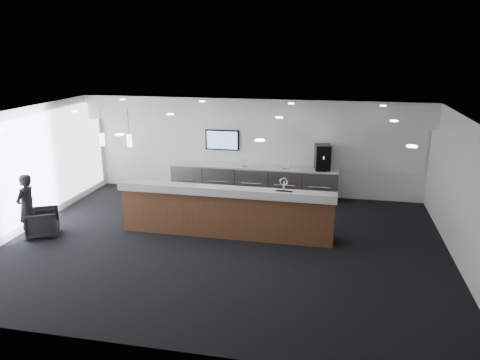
% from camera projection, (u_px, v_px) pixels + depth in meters
% --- Properties ---
extents(ground, '(10.00, 10.00, 0.00)m').
position_uv_depth(ground, '(225.00, 244.00, 10.82)').
color(ground, black).
rests_on(ground, ground).
extents(ceiling, '(10.00, 8.00, 0.02)m').
position_uv_depth(ceiling, '(223.00, 114.00, 9.99)').
color(ceiling, black).
rests_on(ceiling, back_wall).
extents(back_wall, '(10.00, 0.02, 3.00)m').
position_uv_depth(back_wall, '(255.00, 146.00, 14.17)').
color(back_wall, white).
rests_on(back_wall, ground).
extents(left_wall, '(0.02, 8.00, 3.00)m').
position_uv_depth(left_wall, '(25.00, 170.00, 11.38)').
color(left_wall, white).
rests_on(left_wall, ground).
extents(right_wall, '(0.02, 8.00, 3.00)m').
position_uv_depth(right_wall, '(465.00, 196.00, 9.43)').
color(right_wall, white).
rests_on(right_wall, ground).
extents(soffit_bulkhead, '(10.00, 0.90, 0.70)m').
position_uv_depth(soffit_bulkhead, '(253.00, 109.00, 13.43)').
color(soffit_bulkhead, white).
rests_on(soffit_bulkhead, back_wall).
extents(alcove_panel, '(9.80, 0.06, 1.40)m').
position_uv_depth(alcove_panel, '(255.00, 142.00, 14.11)').
color(alcove_panel, white).
rests_on(alcove_panel, back_wall).
extents(window_blinds_wall, '(0.04, 7.36, 2.55)m').
position_uv_depth(window_blinds_wall, '(26.00, 170.00, 11.37)').
color(window_blinds_wall, silver).
rests_on(window_blinds_wall, left_wall).
extents(back_credenza, '(5.06, 0.66, 0.95)m').
position_uv_depth(back_credenza, '(253.00, 181.00, 14.11)').
color(back_credenza, '#9FA1A8').
rests_on(back_credenza, ground).
extents(wall_tv, '(1.05, 0.08, 0.62)m').
position_uv_depth(wall_tv, '(222.00, 140.00, 14.23)').
color(wall_tv, black).
rests_on(wall_tv, back_wall).
extents(pendant_left, '(0.12, 0.12, 0.30)m').
position_uv_depth(pendant_left, '(136.00, 138.00, 11.42)').
color(pendant_left, '#FFF0C6').
rests_on(pendant_left, ceiling).
extents(pendant_right, '(0.12, 0.12, 0.30)m').
position_uv_depth(pendant_right, '(110.00, 137.00, 11.55)').
color(pendant_right, '#FFF0C6').
rests_on(pendant_right, ceiling).
extents(ceiling_can_lights, '(7.00, 5.00, 0.02)m').
position_uv_depth(ceiling_can_lights, '(223.00, 116.00, 10.00)').
color(ceiling_can_lights, white).
rests_on(ceiling_can_lights, ceiling).
extents(service_counter, '(5.18, 0.90, 1.49)m').
position_uv_depth(service_counter, '(227.00, 211.00, 11.25)').
color(service_counter, '#562E1C').
rests_on(service_counter, ground).
extents(coffee_machine, '(0.50, 0.59, 0.74)m').
position_uv_depth(coffee_machine, '(322.00, 157.00, 13.47)').
color(coffee_machine, black).
rests_on(coffee_machine, back_credenza).
extents(info_sign_left, '(0.17, 0.04, 0.24)m').
position_uv_depth(info_sign_left, '(245.00, 163.00, 13.87)').
color(info_sign_left, white).
rests_on(info_sign_left, back_credenza).
extents(info_sign_right, '(0.20, 0.03, 0.27)m').
position_uv_depth(info_sign_right, '(286.00, 164.00, 13.66)').
color(info_sign_right, white).
rests_on(info_sign_right, back_credenza).
extents(armchair, '(0.97, 0.96, 0.66)m').
position_uv_depth(armchair, '(43.00, 223.00, 11.21)').
color(armchair, black).
rests_on(armchair, ground).
extents(lounge_guest, '(0.40, 0.59, 1.57)m').
position_uv_depth(lounge_guest, '(27.00, 207.00, 10.91)').
color(lounge_guest, black).
rests_on(lounge_guest, ground).
extents(cup_0, '(0.09, 0.09, 0.08)m').
position_uv_depth(cup_0, '(300.00, 168.00, 13.63)').
color(cup_0, white).
rests_on(cup_0, back_credenza).
extents(cup_1, '(0.13, 0.13, 0.08)m').
position_uv_depth(cup_1, '(295.00, 167.00, 13.66)').
color(cup_1, white).
rests_on(cup_1, back_credenza).
extents(cup_2, '(0.11, 0.11, 0.08)m').
position_uv_depth(cup_2, '(290.00, 167.00, 13.69)').
color(cup_2, white).
rests_on(cup_2, back_credenza).
extents(cup_3, '(0.12, 0.12, 0.08)m').
position_uv_depth(cup_3, '(285.00, 167.00, 13.71)').
color(cup_3, white).
rests_on(cup_3, back_credenza).
extents(cup_4, '(0.12, 0.12, 0.08)m').
position_uv_depth(cup_4, '(281.00, 167.00, 13.74)').
color(cup_4, white).
rests_on(cup_4, back_credenza).
extents(cup_5, '(0.10, 0.10, 0.08)m').
position_uv_depth(cup_5, '(276.00, 166.00, 13.77)').
color(cup_5, white).
rests_on(cup_5, back_credenza).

